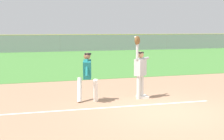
{
  "coord_description": "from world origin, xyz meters",
  "views": [
    {
      "loc": [
        -4.17,
        -8.06,
        2.51
      ],
      "look_at": [
        -1.07,
        2.21,
        1.05
      ],
      "focal_mm": 48.12,
      "sensor_mm": 36.0,
      "label": 1
    }
  ],
  "objects_px": {
    "baseball": "(135,37)",
    "parked_car_silver": "(105,43)",
    "fielder": "(140,68)",
    "parked_car_black": "(14,44)",
    "parked_car_green": "(62,44)",
    "parked_car_tan": "(142,43)",
    "first_base": "(142,97)",
    "runner": "(87,74)"
  },
  "relations": [
    {
      "from": "fielder",
      "to": "baseball",
      "type": "relative_size",
      "value": 30.81
    },
    {
      "from": "first_base",
      "to": "parked_car_black",
      "type": "height_order",
      "value": "parked_car_black"
    },
    {
      "from": "baseball",
      "to": "parked_car_silver",
      "type": "xyz_separation_m",
      "value": [
        6.85,
        28.65,
        -1.56
      ]
    },
    {
      "from": "parked_car_black",
      "to": "parked_car_green",
      "type": "xyz_separation_m",
      "value": [
        5.86,
        0.12,
        0.0
      ]
    },
    {
      "from": "parked_car_green",
      "to": "parked_car_tan",
      "type": "distance_m",
      "value": 11.02
    },
    {
      "from": "first_base",
      "to": "parked_car_silver",
      "type": "distance_m",
      "value": 29.2
    },
    {
      "from": "fielder",
      "to": "runner",
      "type": "height_order",
      "value": "fielder"
    },
    {
      "from": "runner",
      "to": "parked_car_tan",
      "type": "bearing_deg",
      "value": 79.04
    },
    {
      "from": "fielder",
      "to": "parked_car_black",
      "type": "xyz_separation_m",
      "value": [
        -4.91,
        28.66,
        -0.45
      ]
    },
    {
      "from": "parked_car_green",
      "to": "baseball",
      "type": "bearing_deg",
      "value": -86.45
    },
    {
      "from": "first_base",
      "to": "fielder",
      "type": "distance_m",
      "value": 1.09
    },
    {
      "from": "parked_car_black",
      "to": "parked_car_tan",
      "type": "relative_size",
      "value": 1.03
    },
    {
      "from": "parked_car_silver",
      "to": "parked_car_tan",
      "type": "distance_m",
      "value": 5.35
    },
    {
      "from": "runner",
      "to": "parked_car_tan",
      "type": "xyz_separation_m",
      "value": [
        13.9,
        28.64,
        -0.32
      ]
    },
    {
      "from": "first_base",
      "to": "baseball",
      "type": "bearing_deg",
      "value": -154.35
    },
    {
      "from": "fielder",
      "to": "parked_car_silver",
      "type": "relative_size",
      "value": 0.51
    },
    {
      "from": "parked_car_tan",
      "to": "parked_car_black",
      "type": "bearing_deg",
      "value": 178.95
    },
    {
      "from": "first_base",
      "to": "parked_car_silver",
      "type": "relative_size",
      "value": 0.08
    },
    {
      "from": "first_base",
      "to": "parked_car_green",
      "type": "distance_m",
      "value": 28.71
    },
    {
      "from": "first_base",
      "to": "runner",
      "type": "xyz_separation_m",
      "value": [
        -2.09,
        -0.07,
        0.96
      ]
    },
    {
      "from": "parked_car_green",
      "to": "parked_car_silver",
      "type": "distance_m",
      "value": 5.67
    },
    {
      "from": "baseball",
      "to": "parked_car_green",
      "type": "relative_size",
      "value": 0.02
    },
    {
      "from": "first_base",
      "to": "parked_car_tan",
      "type": "relative_size",
      "value": 0.09
    },
    {
      "from": "parked_car_black",
      "to": "parked_car_silver",
      "type": "bearing_deg",
      "value": -6.16
    },
    {
      "from": "fielder",
      "to": "parked_car_green",
      "type": "relative_size",
      "value": 0.5
    },
    {
      "from": "fielder",
      "to": "parked_car_tan",
      "type": "relative_size",
      "value": 0.51
    },
    {
      "from": "parked_car_black",
      "to": "parked_car_tan",
      "type": "distance_m",
      "value": 16.87
    },
    {
      "from": "parked_car_black",
      "to": "parked_car_green",
      "type": "distance_m",
      "value": 5.86
    },
    {
      "from": "parked_car_green",
      "to": "fielder",
      "type": "bearing_deg",
      "value": -86.0
    },
    {
      "from": "runner",
      "to": "parked_car_silver",
      "type": "distance_m",
      "value": 29.8
    },
    {
      "from": "first_base",
      "to": "fielder",
      "type": "xyz_separation_m",
      "value": [
        -0.15,
        -0.1,
        1.08
      ]
    },
    {
      "from": "runner",
      "to": "parked_car_silver",
      "type": "relative_size",
      "value": 0.38
    },
    {
      "from": "parked_car_tan",
      "to": "baseball",
      "type": "bearing_deg",
      "value": -114.04
    },
    {
      "from": "fielder",
      "to": "parked_car_black",
      "type": "distance_m",
      "value": 29.08
    },
    {
      "from": "fielder",
      "to": "parked_car_silver",
      "type": "height_order",
      "value": "fielder"
    },
    {
      "from": "baseball",
      "to": "parked_car_black",
      "type": "distance_m",
      "value": 29.17
    },
    {
      "from": "parked_car_silver",
      "to": "parked_car_tan",
      "type": "xyz_separation_m",
      "value": [
        5.35,
        0.1,
        0.0
      ]
    },
    {
      "from": "fielder",
      "to": "parked_car_silver",
      "type": "xyz_separation_m",
      "value": [
        6.62,
        28.57,
        -0.45
      ]
    },
    {
      "from": "baseball",
      "to": "parked_car_black",
      "type": "bearing_deg",
      "value": 99.24
    },
    {
      "from": "first_base",
      "to": "fielder",
      "type": "bearing_deg",
      "value": -147.71
    },
    {
      "from": "parked_car_green",
      "to": "parked_car_tan",
      "type": "xyz_separation_m",
      "value": [
        11.01,
        -0.12,
        0.0
      ]
    },
    {
      "from": "parked_car_black",
      "to": "parked_car_tan",
      "type": "height_order",
      "value": "same"
    }
  ]
}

